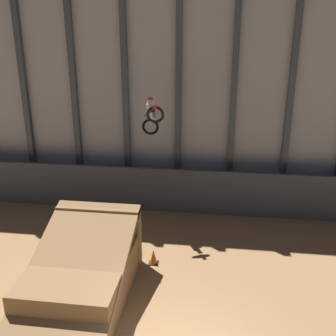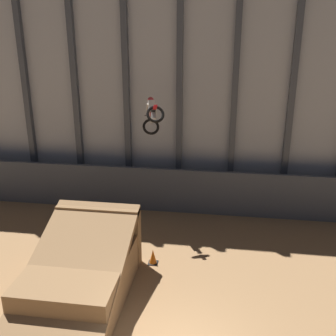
% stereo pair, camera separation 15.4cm
% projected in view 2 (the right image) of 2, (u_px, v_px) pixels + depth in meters
% --- Properties ---
extents(arena_back_wall, '(32.00, 0.40, 12.13)m').
position_uv_depth(arena_back_wall, '(207.00, 83.00, 18.07)').
color(arena_back_wall, '#A3A8B2').
rests_on(arena_back_wall, ground_plane).
extents(lower_barrier, '(31.36, 0.20, 2.17)m').
position_uv_depth(lower_barrier, '(203.00, 192.00, 18.62)').
color(lower_barrier, '#474C56').
rests_on(lower_barrier, ground_plane).
extents(dirt_ramp, '(3.07, 6.36, 2.48)m').
position_uv_depth(dirt_ramp, '(83.00, 270.00, 13.02)').
color(dirt_ramp, '#966F48').
rests_on(dirt_ramp, ground_plane).
extents(rider_bike_solo, '(1.25, 1.81, 1.67)m').
position_uv_depth(rider_bike_solo, '(153.00, 115.00, 16.31)').
color(rider_bike_solo, black).
extents(traffic_cone_near_ramp, '(0.36, 0.36, 0.58)m').
position_uv_depth(traffic_cone_near_ramp, '(153.00, 257.00, 14.79)').
color(traffic_cone_near_ramp, black).
rests_on(traffic_cone_near_ramp, ground_plane).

